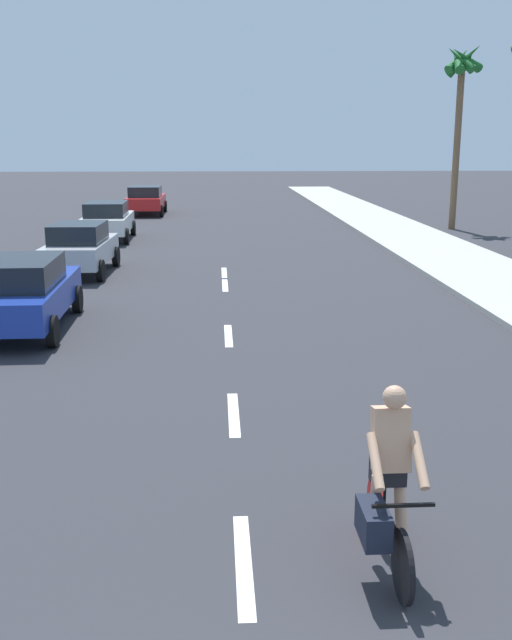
{
  "coord_description": "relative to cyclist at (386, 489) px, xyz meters",
  "views": [
    {
      "loc": [
        -0.22,
        -2.18,
        3.96
      ],
      "look_at": [
        0.41,
        9.43,
        1.1
      ],
      "focal_mm": 40.7,
      "sensor_mm": 36.0,
      "label": 1
    }
  ],
  "objects": [
    {
      "name": "lane_stripe_1",
      "position": [
        -1.33,
        0.16,
        -0.83
      ],
      "size": [
        0.16,
        1.8,
        0.01
      ],
      "primitive_type": "cube",
      "color": "white",
      "rests_on": "ground"
    },
    {
      "name": "ground_plane",
      "position": [
        -1.33,
        16.1,
        -0.83
      ],
      "size": [
        160.0,
        160.0,
        0.0
      ],
      "primitive_type": "plane",
      "color": "#2D2D33"
    },
    {
      "name": "parked_car_red",
      "position": [
        -5.48,
        35.12,
        0.01
      ],
      "size": [
        2.1,
        4.56,
        1.57
      ],
      "rotation": [
        0.0,
        0.0,
        0.0
      ],
      "color": "red",
      "rests_on": "ground"
    },
    {
      "name": "lane_stripe_5",
      "position": [
        -1.33,
        16.2,
        -0.83
      ],
      "size": [
        0.16,
        1.8,
        0.01
      ],
      "primitive_type": "cube",
      "color": "white",
      "rests_on": "ground"
    },
    {
      "name": "lane_stripe_2",
      "position": [
        -1.33,
        4.11,
        -0.83
      ],
      "size": [
        0.16,
        1.8,
        0.01
      ],
      "primitive_type": "cube",
      "color": "white",
      "rests_on": "ground"
    },
    {
      "name": "cyclist",
      "position": [
        0.0,
        0.0,
        0.0
      ],
      "size": [
        0.62,
        1.71,
        1.82
      ],
      "rotation": [
        0.0,
        0.0,
        3.15
      ],
      "color": "black",
      "rests_on": "ground"
    },
    {
      "name": "palm_tree_distant",
      "position": [
        9.43,
        27.29,
        5.69
      ],
      "size": [
        1.89,
        1.75,
        8.32
      ],
      "color": "brown",
      "rests_on": "ground"
    },
    {
      "name": "parked_car_blue",
      "position": [
        -5.78,
        9.4,
        0.01
      ],
      "size": [
        2.13,
        4.49,
        1.57
      ],
      "rotation": [
        0.0,
        0.0,
        0.02
      ],
      "color": "#1E389E",
      "rests_on": "ground"
    },
    {
      "name": "parked_car_white",
      "position": [
        -6.05,
        24.23,
        0.01
      ],
      "size": [
        2.03,
        4.31,
        1.57
      ],
      "rotation": [
        0.0,
        0.0,
        0.02
      ],
      "color": "white",
      "rests_on": "ground"
    },
    {
      "name": "parked_car_silver",
      "position": [
        -5.72,
        16.25,
        0.01
      ],
      "size": [
        1.96,
        4.03,
        1.57
      ],
      "rotation": [
        0.0,
        0.0,
        -0.03
      ],
      "color": "#B7BABF",
      "rests_on": "ground"
    },
    {
      "name": "lane_stripe_4",
      "position": [
        -1.33,
        14.13,
        -0.83
      ],
      "size": [
        0.16,
        1.8,
        0.01
      ],
      "primitive_type": "cube",
      "color": "white",
      "rests_on": "ground"
    },
    {
      "name": "lane_stripe_3",
      "position": [
        -1.33,
        8.64,
        -0.83
      ],
      "size": [
        0.16,
        1.8,
        0.01
      ],
      "primitive_type": "cube",
      "color": "white",
      "rests_on": "ground"
    },
    {
      "name": "sidewalk_strip",
      "position": [
        6.54,
        18.1,
        -0.76
      ],
      "size": [
        3.6,
        80.0,
        0.14
      ],
      "primitive_type": "cube",
      "color": "#B2ADA3",
      "rests_on": "ground"
    }
  ]
}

